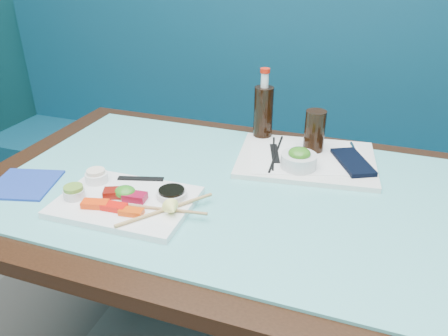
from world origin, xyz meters
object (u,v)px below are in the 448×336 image
(dining_table, at_px, (225,213))
(sashimi_plate, at_px, (126,202))
(serving_tray, at_px, (306,159))
(booth_bench, at_px, (284,173))
(seaweed_bowl, at_px, (299,161))
(cola_glass, at_px, (315,131))
(cola_bottle_body, at_px, (263,114))
(blue_napkin, at_px, (24,184))

(dining_table, bearing_deg, sashimi_plate, -138.67)
(serving_tray, bearing_deg, booth_bench, 98.67)
(seaweed_bowl, relative_size, cola_glass, 0.80)
(dining_table, relative_size, cola_bottle_body, 7.78)
(sashimi_plate, height_order, cola_glass, cola_glass)
(cola_bottle_body, bearing_deg, blue_napkin, -135.56)
(cola_glass, distance_m, cola_bottle_body, 0.19)
(cola_glass, bearing_deg, booth_bench, 108.78)
(dining_table, xyz_separation_m, serving_tray, (0.18, 0.22, 0.10))
(booth_bench, bearing_deg, serving_tray, -73.62)
(sashimi_plate, bearing_deg, blue_napkin, 179.36)
(seaweed_bowl, xyz_separation_m, blue_napkin, (-0.69, -0.33, -0.03))
(serving_tray, bearing_deg, sashimi_plate, -141.86)
(sashimi_plate, bearing_deg, serving_tray, 44.43)
(dining_table, relative_size, sashimi_plate, 4.17)
(dining_table, bearing_deg, booth_bench, 90.00)
(sashimi_plate, xyz_separation_m, serving_tray, (0.39, 0.40, -0.00))
(serving_tray, distance_m, cola_bottle_body, 0.22)
(booth_bench, distance_m, dining_table, 0.89)
(serving_tray, bearing_deg, dining_table, -137.57)
(cola_glass, relative_size, blue_napkin, 0.79)
(blue_napkin, bearing_deg, cola_glass, 32.70)
(dining_table, xyz_separation_m, sashimi_plate, (-0.20, -0.18, 0.10))
(serving_tray, xyz_separation_m, blue_napkin, (-0.70, -0.40, -0.00))
(cola_bottle_body, bearing_deg, dining_table, -92.26)
(blue_napkin, bearing_deg, seaweed_bowl, 25.28)
(booth_bench, relative_size, seaweed_bowl, 29.17)
(booth_bench, distance_m, seaweed_bowl, 0.83)
(seaweed_bowl, bearing_deg, booth_bench, 103.92)
(dining_table, distance_m, serving_tray, 0.30)
(sashimi_plate, relative_size, cola_bottle_body, 1.86)
(serving_tray, relative_size, cola_bottle_body, 2.24)
(sashimi_plate, relative_size, blue_napkin, 2.05)
(cola_glass, relative_size, cola_bottle_body, 0.72)
(booth_bench, distance_m, sashimi_plate, 1.11)
(blue_napkin, bearing_deg, serving_tray, 29.80)
(dining_table, bearing_deg, cola_glass, 54.87)
(seaweed_bowl, bearing_deg, cola_glass, 81.25)
(booth_bench, height_order, cola_glass, booth_bench)
(sashimi_plate, distance_m, blue_napkin, 0.32)
(seaweed_bowl, height_order, cola_glass, cola_glass)
(blue_napkin, bearing_deg, booth_bench, 63.12)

